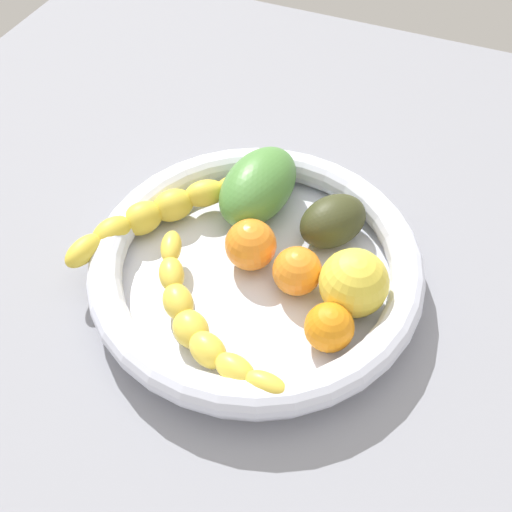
{
  "coord_description": "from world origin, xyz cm",
  "views": [
    {
      "loc": [
        -16.37,
        39.42,
        58.27
      ],
      "look_at": [
        0.0,
        0.0,
        7.61
      ],
      "focal_mm": 42.92,
      "sensor_mm": 36.0,
      "label": 1
    }
  ],
  "objects": [
    {
      "name": "kitchen_counter",
      "position": [
        0.0,
        0.0,
        1.5
      ],
      "size": [
        120.0,
        120.0,
        3.0
      ],
      "primitive_type": "cube",
      "color": "gray",
      "rests_on": "ground"
    },
    {
      "name": "fruit_bowl",
      "position": [
        0.0,
        0.0,
        5.75
      ],
      "size": [
        36.73,
        36.73,
        5.35
      ],
      "color": "silver",
      "rests_on": "kitchen_counter"
    },
    {
      "name": "banana_draped_left",
      "position": [
        12.94,
        -2.03,
        7.27
      ],
      "size": [
        16.0,
        20.99,
        4.2
      ],
      "color": "gold",
      "rests_on": "fruit_bowl"
    },
    {
      "name": "banana_draped_right",
      "position": [
        2.2,
        9.72,
        6.98
      ],
      "size": [
        20.12,
        15.36,
        4.22
      ],
      "color": "yellow",
      "rests_on": "fruit_bowl"
    },
    {
      "name": "orange_front",
      "position": [
        -10.16,
        5.43,
        7.14
      ],
      "size": [
        5.07,
        5.07,
        5.07
      ],
      "primitive_type": "sphere",
      "color": "orange",
      "rests_on": "fruit_bowl"
    },
    {
      "name": "orange_mid_left",
      "position": [
        1.2,
        -1.36,
        7.5
      ],
      "size": [
        5.79,
        5.79,
        5.79
      ],
      "primitive_type": "sphere",
      "color": "orange",
      "rests_on": "fruit_bowl"
    },
    {
      "name": "orange_mid_right",
      "position": [
        -4.76,
        0.48,
        7.29
      ],
      "size": [
        5.37,
        5.37,
        5.37
      ],
      "primitive_type": "sphere",
      "color": "orange",
      "rests_on": "fruit_bowl"
    },
    {
      "name": "avocado_dark",
      "position": [
        -6.07,
        -8.35,
        7.43
      ],
      "size": [
        9.63,
        10.31,
        5.64
      ],
      "primitive_type": "ellipsoid",
      "rotation": [
        0.0,
        0.0,
        4.13
      ],
      "color": "#373B1E",
      "rests_on": "fruit_bowl"
    },
    {
      "name": "mango_green",
      "position": [
        3.71,
        -9.65,
        8.18
      ],
      "size": [
        9.24,
        13.58,
        7.16
      ],
      "primitive_type": "ellipsoid",
      "rotation": [
        0.0,
        0.0,
        4.59
      ],
      "color": "#4E893D",
      "rests_on": "fruit_bowl"
    },
    {
      "name": "apple_yellow",
      "position": [
        -10.93,
        -0.29,
        8.26
      ],
      "size": [
        7.3,
        7.3,
        7.3
      ],
      "primitive_type": "sphere",
      "color": "yellow",
      "rests_on": "fruit_bowl"
    }
  ]
}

